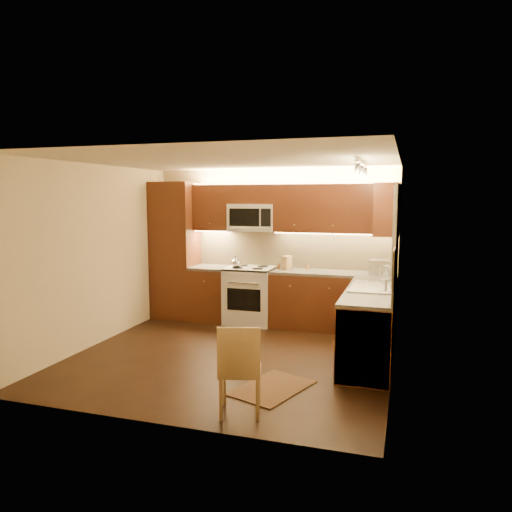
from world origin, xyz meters
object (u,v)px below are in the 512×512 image
(sink, at_px, (372,282))
(toaster_oven, at_px, (382,267))
(microwave, at_px, (253,217))
(stove, at_px, (250,295))
(knife_block, at_px, (287,263))
(kettle, at_px, (236,262))
(dining_chair, at_px, (240,368))
(soap_bottle, at_px, (386,276))

(sink, height_order, toaster_oven, toaster_oven)
(microwave, distance_m, toaster_oven, 2.19)
(stove, height_order, microwave, microwave)
(microwave, bearing_deg, sink, -32.21)
(stove, relative_size, knife_block, 4.27)
(kettle, bearing_deg, knife_block, 13.34)
(microwave, xyz_separation_m, knife_block, (0.59, -0.04, -0.71))
(microwave, relative_size, toaster_oven, 2.10)
(microwave, xyz_separation_m, toaster_oven, (2.06, -0.10, -0.71))
(kettle, distance_m, dining_chair, 3.37)
(sink, bearing_deg, toaster_oven, 86.82)
(stove, distance_m, sink, 2.35)
(toaster_oven, bearing_deg, knife_block, 178.74)
(microwave, bearing_deg, toaster_oven, -2.91)
(soap_bottle, bearing_deg, toaster_oven, 105.51)
(microwave, relative_size, kettle, 3.89)
(microwave, height_order, kettle, microwave)
(toaster_oven, height_order, knife_block, toaster_oven)
(kettle, bearing_deg, soap_bottle, -14.87)
(microwave, height_order, knife_block, microwave)
(microwave, bearing_deg, kettle, -127.18)
(kettle, height_order, toaster_oven, toaster_oven)
(microwave, height_order, sink, microwave)
(stove, relative_size, microwave, 1.21)
(kettle, bearing_deg, sink, -26.95)
(stove, xyz_separation_m, dining_chair, (0.95, -3.24, -0.02))
(soap_bottle, bearing_deg, kettle, 175.29)
(microwave, xyz_separation_m, kettle, (-0.20, -0.26, -0.70))
(sink, bearing_deg, dining_chair, -116.32)
(sink, height_order, kettle, kettle)
(sink, height_order, dining_chair, sink)
(soap_bottle, relative_size, dining_chair, 0.20)
(microwave, xyz_separation_m, soap_bottle, (2.16, -0.78, -0.73))
(knife_block, bearing_deg, stove, -151.26)
(microwave, height_order, toaster_oven, microwave)
(sink, bearing_deg, soap_bottle, 71.95)
(microwave, bearing_deg, knife_block, -3.78)
(sink, xyz_separation_m, dining_chair, (-1.05, -2.12, -0.53))
(microwave, distance_m, dining_chair, 3.73)
(kettle, bearing_deg, toaster_oven, 1.43)
(microwave, distance_m, knife_block, 0.92)
(soap_bottle, bearing_deg, stove, 171.04)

